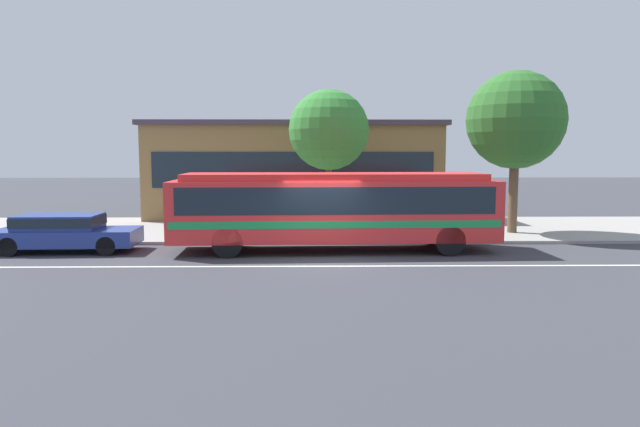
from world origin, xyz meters
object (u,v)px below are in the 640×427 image
(pedestrian_waiting_near_sign, at_px, (380,212))
(pedestrian_walking_along_curb, at_px, (250,211))
(street_tree_near_stop, at_px, (329,130))
(transit_bus, at_px, (334,206))
(pedestrian_standing_by_tree, at_px, (257,214))
(street_tree_mid_block, at_px, (516,120))
(sedan_behind_bus, at_px, (64,231))

(pedestrian_waiting_near_sign, xyz_separation_m, pedestrian_walking_along_curb, (-5.07, 0.79, -0.03))
(pedestrian_waiting_near_sign, height_order, pedestrian_walking_along_curb, pedestrian_waiting_near_sign)
(pedestrian_waiting_near_sign, bearing_deg, street_tree_near_stop, 127.91)
(transit_bus, height_order, pedestrian_standing_by_tree, transit_bus)
(pedestrian_standing_by_tree, distance_m, street_tree_mid_block, 11.07)
(transit_bus, relative_size, pedestrian_standing_by_tree, 6.83)
(transit_bus, xyz_separation_m, pedestrian_waiting_near_sign, (1.84, 2.30, -0.45))
(pedestrian_walking_along_curb, bearing_deg, street_tree_mid_block, 3.20)
(pedestrian_walking_along_curb, distance_m, pedestrian_standing_by_tree, 1.01)
(pedestrian_standing_by_tree, relative_size, street_tree_mid_block, 0.25)
(pedestrian_waiting_near_sign, distance_m, pedestrian_walking_along_curb, 5.13)
(pedestrian_standing_by_tree, bearing_deg, pedestrian_waiting_near_sign, 1.89)
(street_tree_near_stop, bearing_deg, sedan_behind_bus, -152.67)
(pedestrian_standing_by_tree, bearing_deg, street_tree_mid_block, 8.47)
(sedan_behind_bus, relative_size, street_tree_near_stop, 0.81)
(pedestrian_waiting_near_sign, relative_size, pedestrian_standing_by_tree, 1.04)
(sedan_behind_bus, height_order, pedestrian_walking_along_curb, pedestrian_walking_along_curb)
(transit_bus, bearing_deg, street_tree_near_stop, 90.56)
(pedestrian_standing_by_tree, bearing_deg, street_tree_near_stop, 42.55)
(sedan_behind_bus, relative_size, street_tree_mid_block, 0.73)
(street_tree_mid_block, bearing_deg, pedestrian_waiting_near_sign, -166.20)
(transit_bus, distance_m, street_tree_mid_block, 8.91)
(sedan_behind_bus, xyz_separation_m, pedestrian_standing_by_tree, (6.41, 2.18, 0.35))
(sedan_behind_bus, xyz_separation_m, pedestrian_waiting_near_sign, (11.12, 2.34, 0.39))
(transit_bus, distance_m, pedestrian_standing_by_tree, 3.61)
(street_tree_mid_block, bearing_deg, sedan_behind_bus, -167.47)
(pedestrian_standing_by_tree, height_order, street_tree_near_stop, street_tree_near_stop)
(transit_bus, xyz_separation_m, street_tree_mid_block, (7.48, 3.69, 3.12))
(transit_bus, relative_size, street_tree_near_stop, 1.88)
(pedestrian_walking_along_curb, bearing_deg, street_tree_near_stop, 27.32)
(street_tree_near_stop, bearing_deg, pedestrian_waiting_near_sign, -52.09)
(pedestrian_walking_along_curb, bearing_deg, transit_bus, -43.74)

